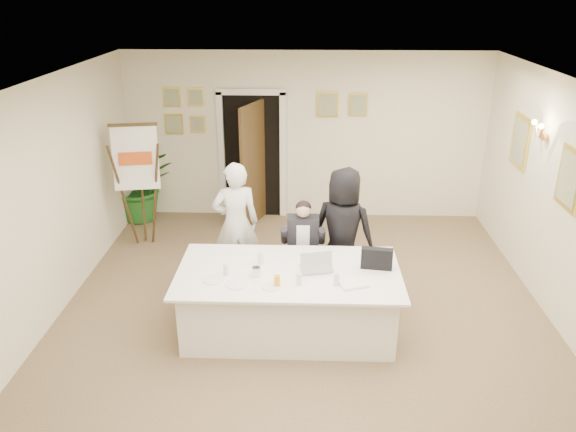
% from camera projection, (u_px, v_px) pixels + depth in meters
% --- Properties ---
extents(floor, '(7.00, 7.00, 0.00)m').
position_uv_depth(floor, '(302.00, 326.00, 6.69)').
color(floor, brown).
rests_on(floor, ground).
extents(ceiling, '(6.00, 7.00, 0.02)m').
position_uv_depth(ceiling, '(305.00, 89.00, 5.61)').
color(ceiling, white).
rests_on(ceiling, wall_back).
extents(wall_back, '(6.00, 0.10, 2.80)m').
position_uv_depth(wall_back, '(306.00, 137.00, 9.38)').
color(wall_back, white).
rests_on(wall_back, floor).
extents(wall_left, '(0.10, 7.00, 2.80)m').
position_uv_depth(wall_left, '(35.00, 214.00, 6.25)').
color(wall_left, white).
rests_on(wall_left, floor).
extents(doorway, '(1.14, 0.86, 2.20)m').
position_uv_depth(doorway, '(253.00, 160.00, 9.38)').
color(doorway, black).
rests_on(doorway, floor).
extents(pictures_back_wall, '(3.40, 0.06, 0.80)m').
position_uv_depth(pictures_back_wall, '(257.00, 110.00, 9.20)').
color(pictures_back_wall, '#E0C34C').
rests_on(pictures_back_wall, wall_back).
extents(pictures_right_wall, '(0.06, 2.20, 0.80)m').
position_uv_depth(pictures_right_wall, '(542.00, 158.00, 7.03)').
color(pictures_right_wall, '#E0C34C').
rests_on(pictures_right_wall, wall_right).
extents(wall_sconce, '(0.20, 0.30, 0.24)m').
position_uv_depth(wall_sconce, '(541.00, 131.00, 6.89)').
color(wall_sconce, '#C2863E').
rests_on(wall_sconce, wall_right).
extents(conference_table, '(2.52, 1.35, 0.78)m').
position_uv_depth(conference_table, '(289.00, 300.00, 6.47)').
color(conference_table, white).
rests_on(conference_table, floor).
extents(seated_man, '(0.62, 0.65, 1.28)m').
position_uv_depth(seated_man, '(303.00, 248.00, 7.20)').
color(seated_man, black).
rests_on(seated_man, floor).
extents(flip_chart, '(0.68, 0.47, 1.89)m').
position_uv_depth(flip_chart, '(140.00, 191.00, 8.45)').
color(flip_chart, '#332310').
rests_on(flip_chart, floor).
extents(standing_man, '(0.69, 0.53, 1.68)m').
position_uv_depth(standing_man, '(236.00, 224.00, 7.40)').
color(standing_man, white).
rests_on(standing_man, floor).
extents(standing_woman, '(0.96, 0.80, 1.68)m').
position_uv_depth(standing_woman, '(343.00, 231.00, 7.18)').
color(standing_woman, black).
rests_on(standing_woman, floor).
extents(potted_palm, '(1.38, 1.29, 1.25)m').
position_uv_depth(potted_palm, '(140.00, 184.00, 9.49)').
color(potted_palm, '#206020').
rests_on(potted_palm, floor).
extents(laptop, '(0.43, 0.44, 0.28)m').
position_uv_depth(laptop, '(316.00, 258.00, 6.33)').
color(laptop, '#B7BABC').
rests_on(laptop, conference_table).
extents(laptop_bag, '(0.36, 0.15, 0.25)m').
position_uv_depth(laptop_bag, '(377.00, 259.00, 6.34)').
color(laptop_bag, black).
rests_on(laptop_bag, conference_table).
extents(paper_stack, '(0.34, 0.29, 0.03)m').
position_uv_depth(paper_stack, '(353.00, 284.00, 6.02)').
color(paper_stack, white).
rests_on(paper_stack, conference_table).
extents(plate_left, '(0.27, 0.27, 0.01)m').
position_uv_depth(plate_left, '(214.00, 280.00, 6.12)').
color(plate_left, white).
rests_on(plate_left, conference_table).
extents(plate_mid, '(0.28, 0.28, 0.01)m').
position_uv_depth(plate_mid, '(237.00, 285.00, 6.02)').
color(plate_mid, white).
rests_on(plate_mid, conference_table).
extents(plate_near, '(0.23, 0.23, 0.01)m').
position_uv_depth(plate_near, '(272.00, 287.00, 5.98)').
color(plate_near, white).
rests_on(plate_near, conference_table).
extents(glass_a, '(0.07, 0.07, 0.14)m').
position_uv_depth(glass_a, '(226.00, 270.00, 6.21)').
color(glass_a, silver).
rests_on(glass_a, conference_table).
extents(glass_b, '(0.06, 0.06, 0.14)m').
position_uv_depth(glass_b, '(299.00, 279.00, 6.01)').
color(glass_b, silver).
rests_on(glass_b, conference_table).
extents(glass_c, '(0.07, 0.07, 0.14)m').
position_uv_depth(glass_c, '(336.00, 280.00, 6.00)').
color(glass_c, silver).
rests_on(glass_c, conference_table).
extents(glass_d, '(0.08, 0.08, 0.14)m').
position_uv_depth(glass_d, '(261.00, 258.00, 6.46)').
color(glass_d, silver).
rests_on(glass_d, conference_table).
extents(oj_glass, '(0.08, 0.08, 0.13)m').
position_uv_depth(oj_glass, '(277.00, 281.00, 5.98)').
color(oj_glass, orange).
rests_on(oj_glass, conference_table).
extents(steel_jug, '(0.11, 0.11, 0.11)m').
position_uv_depth(steel_jug, '(256.00, 272.00, 6.19)').
color(steel_jug, silver).
rests_on(steel_jug, conference_table).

